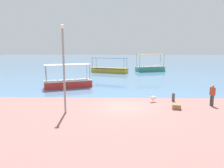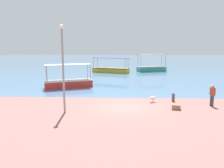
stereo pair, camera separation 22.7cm
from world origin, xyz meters
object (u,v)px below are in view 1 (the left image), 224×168
Objects in this scene: fishing_boat_outer at (109,69)px; pelican at (153,98)px; lamp_post at (64,65)px; fishing_boat_center at (68,82)px; fishing_boat_far_right at (150,68)px; mooring_bollard at (173,97)px; fisherman_standing at (212,94)px; cargo_crate at (177,107)px.

pelican is (4.32, -20.39, -0.15)m from fishing_boat_outer.
lamp_post is (-6.59, -3.06, 3.00)m from pelican.
lamp_post is at bearing -78.64° from fishing_boat_center.
fishing_boat_outer is 8.32× the size of pelican.
fishing_boat_outer is 20.84m from pelican.
pelican is 7.86m from lamp_post.
fishing_boat_outer is at bearing -164.73° from fishing_boat_far_right.
fisherman_standing reaches higher than mooring_bollard.
fishing_boat_center is at bearing 149.82° from mooring_bollard.
fisherman_standing reaches higher than pelican.
fisherman_standing is (1.30, -23.47, 0.31)m from fishing_boat_far_right.
fishing_boat_center is 14.79m from fisherman_standing.
lamp_post reaches higher than fishing_boat_center.
pelican is at bearing 166.53° from fisherman_standing.
lamp_post is 8.71m from cargo_crate.
pelican is at bearing -97.89° from fishing_boat_far_right.
mooring_bollard is at bearing 153.12° from fisherman_standing.
fishing_boat_outer is 23.15m from fisherman_standing.
pelican is 2.47m from cargo_crate.
lamp_post is (-2.28, -23.45, 2.84)m from fishing_boat_outer.
fishing_boat_outer reaches higher than mooring_bollard.
fishing_boat_outer is 21.01m from mooring_bollard.
fishing_boat_center is at bearing -125.55° from fishing_boat_far_right.
fishing_boat_outer is at bearing 101.96° from pelican.
lamp_post is at bearing -95.55° from fishing_boat_outer.
fishing_boat_outer is 14.75m from fishing_boat_center.
fishing_boat_center is at bearing 140.29° from cargo_crate.
fishing_boat_center is at bearing -106.31° from fishing_boat_outer.
pelican is 4.56m from fisherman_standing.
fishing_boat_center is 0.90× the size of lamp_post.
fishing_boat_far_right is 9.14× the size of cargo_crate.
cargo_crate is at bearing 7.59° from lamp_post.
fishing_boat_outer is 1.19× the size of fishing_boat_far_right.
fishing_boat_far_right is at bearing 86.10° from cargo_crate.
cargo_crate is (9.90, -8.22, -0.39)m from fishing_boat_center.
lamp_post is 3.56× the size of fisherman_standing.
mooring_bollard is at bearing -73.16° from fishing_boat_outer.
fishing_boat_center reaches higher than mooring_bollard.
fishing_boat_far_right is 0.93× the size of lamp_post.
mooring_bollard is (10.23, -5.95, -0.18)m from fishing_boat_center.
fishing_boat_outer is 23.73m from lamp_post.
fisherman_standing is (4.41, -1.06, 0.53)m from pelican.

